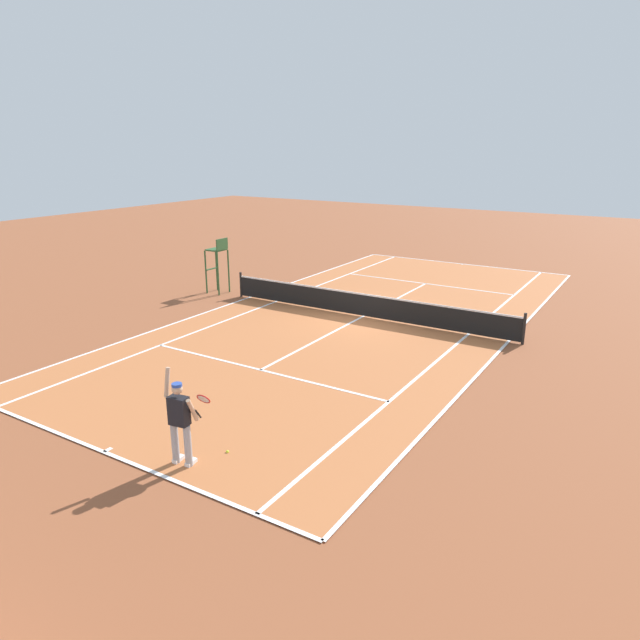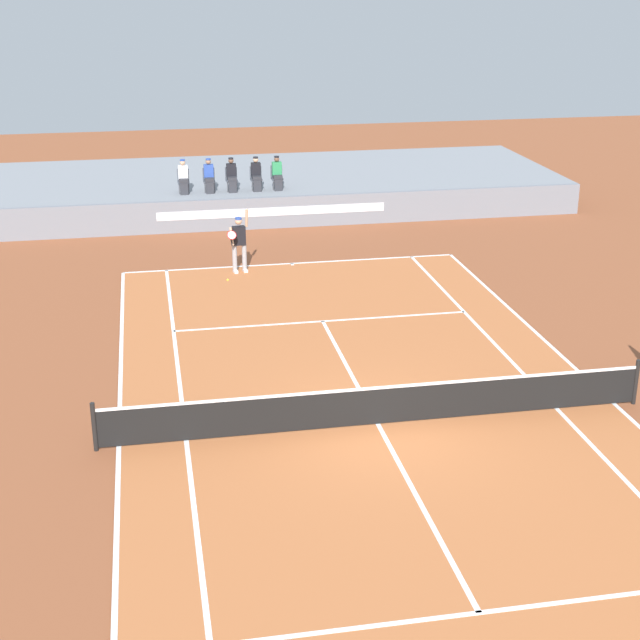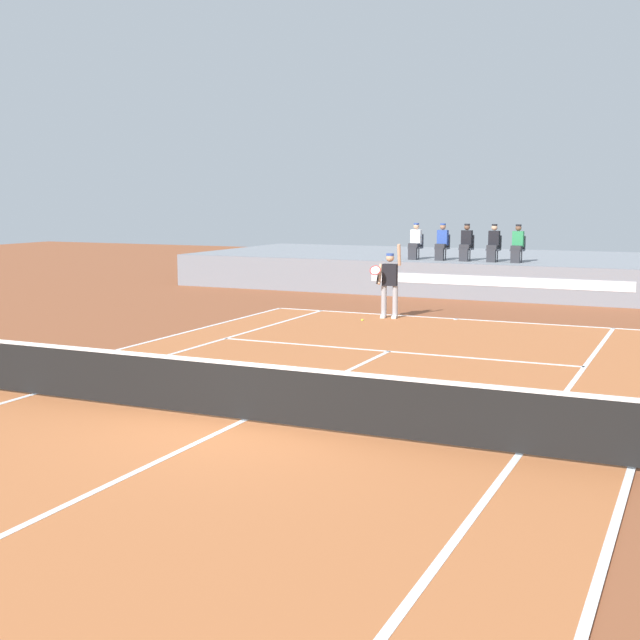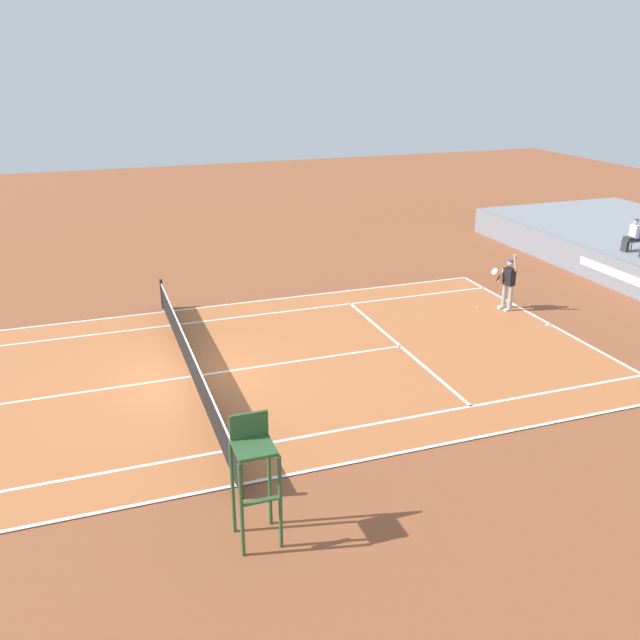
{
  "view_description": "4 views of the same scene",
  "coord_description": "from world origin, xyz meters",
  "px_view_note": "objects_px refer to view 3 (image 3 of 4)",
  "views": [
    {
      "loc": [
        -9.66,
        18.73,
        6.3
      ],
      "look_at": [
        -0.53,
        3.97,
        1.0
      ],
      "focal_mm": 32.23,
      "sensor_mm": 36.0,
      "label": 1
    },
    {
      "loc": [
        -4.6,
        -17.66,
        9.33
      ],
      "look_at": [
        -0.53,
        3.97,
        1.0
      ],
      "focal_mm": 52.99,
      "sensor_mm": 36.0,
      "label": 2
    },
    {
      "loc": [
        6.19,
        -10.73,
        3.34
      ],
      "look_at": [
        -0.53,
        3.97,
        1.0
      ],
      "focal_mm": 47.61,
      "sensor_mm": 36.0,
      "label": 3
    },
    {
      "loc": [
        17.44,
        -2.38,
        8.31
      ],
      "look_at": [
        -0.53,
        3.97,
        1.0
      ],
      "focal_mm": 38.64,
      "sensor_mm": 36.0,
      "label": 4
    }
  ],
  "objects_px": {
    "spectator_seated_4": "(517,244)",
    "tennis_ball": "(362,320)",
    "spectator_seated_0": "(415,242)",
    "tennis_player": "(389,283)",
    "spectator_seated_2": "(466,243)",
    "spectator_seated_3": "(493,244)",
    "spectator_seated_1": "(442,242)"
  },
  "relations": [
    {
      "from": "spectator_seated_0",
      "to": "spectator_seated_2",
      "type": "distance_m",
      "value": 1.82
    },
    {
      "from": "spectator_seated_4",
      "to": "spectator_seated_3",
      "type": "bearing_deg",
      "value": 180.0
    },
    {
      "from": "spectator_seated_0",
      "to": "spectator_seated_2",
      "type": "height_order",
      "value": "same"
    },
    {
      "from": "spectator_seated_2",
      "to": "tennis_ball",
      "type": "relative_size",
      "value": 18.6
    },
    {
      "from": "spectator_seated_4",
      "to": "tennis_ball",
      "type": "height_order",
      "value": "spectator_seated_4"
    },
    {
      "from": "tennis_ball",
      "to": "spectator_seated_1",
      "type": "bearing_deg",
      "value": 89.66
    },
    {
      "from": "spectator_seated_4",
      "to": "tennis_ball",
      "type": "distance_m",
      "value": 7.96
    },
    {
      "from": "tennis_player",
      "to": "spectator_seated_4",
      "type": "bearing_deg",
      "value": 71.43
    },
    {
      "from": "spectator_seated_0",
      "to": "spectator_seated_4",
      "type": "bearing_deg",
      "value": 0.0
    },
    {
      "from": "spectator_seated_4",
      "to": "tennis_ball",
      "type": "bearing_deg",
      "value": -109.95
    },
    {
      "from": "spectator_seated_4",
      "to": "tennis_player",
      "type": "xyz_separation_m",
      "value": [
        -2.18,
        -6.48,
        -0.8
      ]
    },
    {
      "from": "spectator_seated_0",
      "to": "spectator_seated_3",
      "type": "height_order",
      "value": "same"
    },
    {
      "from": "spectator_seated_3",
      "to": "tennis_player",
      "type": "bearing_deg",
      "value": -101.94
    },
    {
      "from": "spectator_seated_2",
      "to": "tennis_ball",
      "type": "bearing_deg",
      "value": -97.02
    },
    {
      "from": "tennis_player",
      "to": "tennis_ball",
      "type": "distance_m",
      "value": 1.35
    },
    {
      "from": "tennis_player",
      "to": "spectator_seated_2",
      "type": "bearing_deg",
      "value": 86.23
    },
    {
      "from": "tennis_ball",
      "to": "tennis_player",
      "type": "bearing_deg",
      "value": 60.0
    },
    {
      "from": "spectator_seated_0",
      "to": "spectator_seated_4",
      "type": "xyz_separation_m",
      "value": [
        3.57,
        0.0,
        0.0
      ]
    },
    {
      "from": "spectator_seated_3",
      "to": "tennis_ball",
      "type": "bearing_deg",
      "value": -104.17
    },
    {
      "from": "spectator_seated_0",
      "to": "spectator_seated_4",
      "type": "relative_size",
      "value": 1.0
    },
    {
      "from": "spectator_seated_1",
      "to": "spectator_seated_0",
      "type": "bearing_deg",
      "value": 180.0
    },
    {
      "from": "spectator_seated_4",
      "to": "tennis_player",
      "type": "bearing_deg",
      "value": -108.57
    },
    {
      "from": "tennis_ball",
      "to": "spectator_seated_4",
      "type": "bearing_deg",
      "value": 70.05
    },
    {
      "from": "spectator_seated_1",
      "to": "spectator_seated_2",
      "type": "xyz_separation_m",
      "value": [
        0.85,
        0.0,
        0.0
      ]
    },
    {
      "from": "spectator_seated_3",
      "to": "spectator_seated_4",
      "type": "relative_size",
      "value": 1.0
    },
    {
      "from": "tennis_ball",
      "to": "spectator_seated_2",
      "type": "bearing_deg",
      "value": 82.98
    },
    {
      "from": "spectator_seated_4",
      "to": "spectator_seated_0",
      "type": "bearing_deg",
      "value": 180.0
    },
    {
      "from": "spectator_seated_0",
      "to": "spectator_seated_1",
      "type": "height_order",
      "value": "same"
    },
    {
      "from": "spectator_seated_0",
      "to": "spectator_seated_3",
      "type": "xyz_separation_m",
      "value": [
        2.76,
        0.0,
        0.0
      ]
    },
    {
      "from": "spectator_seated_2",
      "to": "tennis_player",
      "type": "bearing_deg",
      "value": -93.77
    },
    {
      "from": "spectator_seated_0",
      "to": "spectator_seated_1",
      "type": "relative_size",
      "value": 1.0
    },
    {
      "from": "tennis_ball",
      "to": "spectator_seated_0",
      "type": "bearing_deg",
      "value": 97.2
    }
  ]
}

